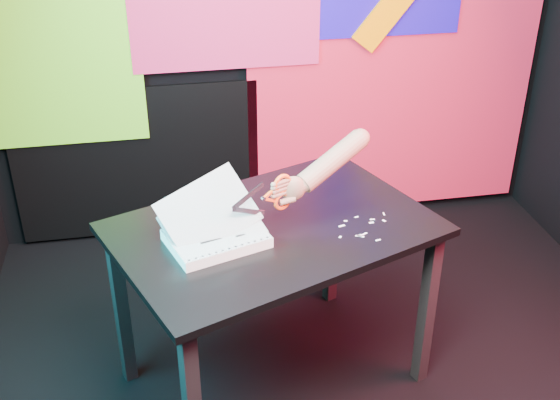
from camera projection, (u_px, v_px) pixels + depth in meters
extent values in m
cube|color=red|center=(393.00, 75.00, 3.79)|extent=(1.60, 0.02, 1.60)
cube|color=#60CA1F|center=(61.00, 48.00, 3.38)|extent=(0.75, 0.02, 1.00)
cube|color=black|center=(138.00, 163.00, 3.76)|extent=(1.30, 0.02, 0.85)
cube|color=#272727|center=(121.00, 309.00, 2.81)|extent=(0.06, 0.06, 0.72)
cube|color=#272727|center=(427.00, 309.00, 2.81)|extent=(0.06, 0.06, 0.72)
cube|color=#272727|center=(332.00, 235.00, 3.29)|extent=(0.06, 0.06, 0.72)
cube|color=black|center=(274.00, 229.00, 2.62)|extent=(1.36, 1.14, 0.03)
cube|color=white|center=(216.00, 239.00, 2.50)|extent=(0.39, 0.34, 0.04)
cube|color=silver|center=(216.00, 234.00, 2.49)|extent=(0.39, 0.33, 0.00)
cube|color=silver|center=(216.00, 233.00, 2.49)|extent=(0.39, 0.32, 0.10)
cube|color=silver|center=(212.00, 225.00, 2.49)|extent=(0.39, 0.30, 0.18)
cube|color=silver|center=(209.00, 212.00, 2.48)|extent=(0.40, 0.27, 0.25)
cylinder|color=black|center=(189.00, 260.00, 2.35)|extent=(0.01, 0.01, 0.00)
cylinder|color=black|center=(196.00, 258.00, 2.36)|extent=(0.01, 0.01, 0.00)
cylinder|color=black|center=(203.00, 256.00, 2.37)|extent=(0.01, 0.01, 0.00)
cylinder|color=black|center=(209.00, 254.00, 2.38)|extent=(0.01, 0.01, 0.00)
cylinder|color=black|center=(216.00, 252.00, 2.39)|extent=(0.01, 0.01, 0.00)
cylinder|color=black|center=(223.00, 250.00, 2.40)|extent=(0.01, 0.01, 0.00)
cylinder|color=black|center=(229.00, 248.00, 2.41)|extent=(0.01, 0.01, 0.00)
cylinder|color=black|center=(236.00, 247.00, 2.42)|extent=(0.01, 0.01, 0.00)
cylinder|color=black|center=(242.00, 245.00, 2.43)|extent=(0.01, 0.01, 0.00)
cylinder|color=black|center=(249.00, 243.00, 2.44)|extent=(0.01, 0.01, 0.00)
cylinder|color=black|center=(255.00, 241.00, 2.45)|extent=(0.01, 0.01, 0.00)
cylinder|color=black|center=(261.00, 239.00, 2.46)|extent=(0.01, 0.01, 0.00)
cylinder|color=black|center=(267.00, 237.00, 2.47)|extent=(0.01, 0.01, 0.00)
cylinder|color=black|center=(166.00, 230.00, 2.52)|extent=(0.01, 0.01, 0.00)
cylinder|color=black|center=(172.00, 228.00, 2.53)|extent=(0.01, 0.01, 0.00)
cylinder|color=black|center=(179.00, 226.00, 2.54)|extent=(0.01, 0.01, 0.00)
cylinder|color=black|center=(185.00, 224.00, 2.55)|extent=(0.01, 0.01, 0.00)
cylinder|color=black|center=(191.00, 223.00, 2.56)|extent=(0.01, 0.01, 0.00)
cylinder|color=black|center=(198.00, 221.00, 2.57)|extent=(0.01, 0.01, 0.00)
cylinder|color=black|center=(204.00, 219.00, 2.58)|extent=(0.01, 0.01, 0.00)
cylinder|color=black|center=(210.00, 218.00, 2.59)|extent=(0.01, 0.01, 0.00)
cylinder|color=black|center=(216.00, 216.00, 2.60)|extent=(0.01, 0.01, 0.00)
cylinder|color=black|center=(222.00, 215.00, 2.61)|extent=(0.01, 0.01, 0.00)
cylinder|color=black|center=(228.00, 213.00, 2.62)|extent=(0.01, 0.01, 0.00)
cylinder|color=black|center=(234.00, 211.00, 2.63)|extent=(0.01, 0.01, 0.00)
cylinder|color=black|center=(240.00, 210.00, 2.64)|extent=(0.01, 0.01, 0.00)
cube|color=black|center=(191.00, 233.00, 2.49)|extent=(0.06, 0.03, 0.00)
cube|color=black|center=(218.00, 229.00, 2.52)|extent=(0.05, 0.02, 0.00)
cube|color=black|center=(211.00, 241.00, 2.45)|extent=(0.08, 0.03, 0.00)
cube|color=black|center=(240.00, 235.00, 2.48)|extent=(0.04, 0.02, 0.00)
cube|color=#999BAC|center=(248.00, 196.00, 2.47)|extent=(0.13, 0.06, 0.08)
cube|color=#999BAC|center=(248.00, 211.00, 2.50)|extent=(0.13, 0.06, 0.08)
cylinder|color=#999BAC|center=(263.00, 199.00, 2.52)|extent=(0.02, 0.02, 0.01)
cube|color=#F34314|center=(269.00, 200.00, 2.53)|extent=(0.05, 0.03, 0.03)
cube|color=#F34314|center=(269.00, 194.00, 2.52)|extent=(0.05, 0.03, 0.03)
torus|color=#F34314|center=(282.00, 183.00, 2.54)|extent=(0.08, 0.05, 0.08)
torus|color=#F34314|center=(282.00, 201.00, 2.58)|extent=(0.08, 0.05, 0.08)
ellipsoid|color=brown|center=(293.00, 189.00, 2.58)|extent=(0.09, 0.06, 0.10)
cylinder|color=brown|center=(282.00, 193.00, 2.56)|extent=(0.07, 0.05, 0.02)
cylinder|color=brown|center=(282.00, 189.00, 2.55)|extent=(0.07, 0.05, 0.02)
cylinder|color=brown|center=(282.00, 185.00, 2.54)|extent=(0.06, 0.04, 0.02)
cylinder|color=brown|center=(282.00, 182.00, 2.54)|extent=(0.06, 0.04, 0.02)
cylinder|color=brown|center=(287.00, 201.00, 2.57)|extent=(0.06, 0.03, 0.03)
cylinder|color=brown|center=(303.00, 184.00, 2.60)|extent=(0.08, 0.08, 0.07)
cylinder|color=brown|center=(332.00, 161.00, 2.64)|extent=(0.31, 0.20, 0.19)
sphere|color=brown|center=(360.00, 138.00, 2.68)|extent=(0.07, 0.07, 0.07)
cube|color=silver|center=(372.00, 219.00, 2.66)|extent=(0.02, 0.01, 0.00)
cube|color=silver|center=(371.00, 223.00, 2.64)|extent=(0.02, 0.01, 0.00)
cube|color=silver|center=(378.00, 240.00, 2.53)|extent=(0.02, 0.01, 0.00)
cube|color=silver|center=(361.00, 236.00, 2.55)|extent=(0.02, 0.02, 0.00)
cube|color=silver|center=(359.00, 235.00, 2.56)|extent=(0.03, 0.01, 0.00)
cube|color=silver|center=(356.00, 217.00, 2.67)|extent=(0.02, 0.01, 0.00)
cube|color=silver|center=(359.00, 236.00, 2.55)|extent=(0.02, 0.02, 0.00)
cube|color=silver|center=(384.00, 221.00, 2.65)|extent=(0.02, 0.02, 0.00)
cube|color=silver|center=(365.00, 234.00, 2.57)|extent=(0.02, 0.02, 0.00)
cube|color=silver|center=(340.00, 237.00, 2.55)|extent=(0.01, 0.01, 0.00)
cube|color=silver|center=(346.00, 221.00, 2.65)|extent=(0.02, 0.01, 0.00)
cube|color=silver|center=(384.00, 214.00, 2.69)|extent=(0.01, 0.02, 0.00)
cube|color=silver|center=(342.00, 226.00, 2.62)|extent=(0.03, 0.02, 0.00)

